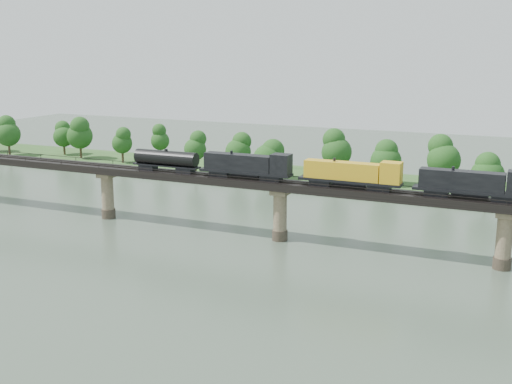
% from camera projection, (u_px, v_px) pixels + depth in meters
% --- Properties ---
extents(ground, '(400.00, 400.00, 0.00)m').
position_uv_depth(ground, '(205.00, 294.00, 96.38)').
color(ground, '#374738').
rests_on(ground, ground).
extents(far_bank, '(300.00, 24.00, 1.60)m').
position_uv_depth(far_bank, '(356.00, 182.00, 171.89)').
color(far_bank, '#284B1E').
rests_on(far_bank, ground).
extents(bridge, '(236.00, 30.00, 11.50)m').
position_uv_depth(bridge, '(280.00, 213.00, 121.88)').
color(bridge, '#473A2D').
rests_on(bridge, ground).
extents(bridge_superstructure, '(220.00, 4.90, 0.75)m').
position_uv_depth(bridge_superstructure, '(280.00, 180.00, 120.47)').
color(bridge_superstructure, black).
rests_on(bridge_superstructure, bridge).
extents(far_treeline, '(289.06, 17.54, 13.60)m').
position_uv_depth(far_treeline, '(323.00, 153.00, 169.38)').
color(far_treeline, '#382619').
rests_on(far_treeline, far_bank).
extents(freight_train, '(75.72, 2.95, 5.21)m').
position_uv_depth(freight_train, '(314.00, 171.00, 117.32)').
color(freight_train, black).
rests_on(freight_train, bridge).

